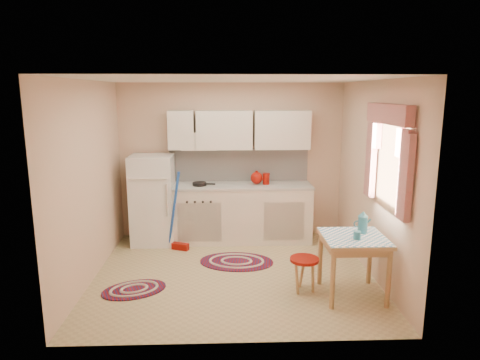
% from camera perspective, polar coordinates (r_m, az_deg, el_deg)
% --- Properties ---
extents(room_shell, '(3.64, 3.60, 2.52)m').
position_cam_1_polar(room_shell, '(5.58, 0.62, 3.86)').
color(room_shell, tan).
rests_on(room_shell, ground).
extents(fridge, '(0.65, 0.60, 1.40)m').
position_cam_1_polar(fridge, '(6.84, -11.53, -2.58)').
color(fridge, white).
rests_on(fridge, ground).
extents(broom, '(0.30, 0.22, 1.20)m').
position_cam_1_polar(broom, '(6.47, -8.09, -4.19)').
color(broom, blue).
rests_on(broom, ground).
extents(base_cabinets, '(2.25, 0.60, 0.88)m').
position_cam_1_polar(base_cabinets, '(6.86, -0.04, -4.53)').
color(base_cabinets, silver).
rests_on(base_cabinets, ground).
extents(countertop, '(2.27, 0.62, 0.04)m').
position_cam_1_polar(countertop, '(6.75, -0.04, -0.78)').
color(countertop, '#B7B5AE').
rests_on(countertop, base_cabinets).
extents(frying_pan, '(0.25, 0.25, 0.05)m').
position_cam_1_polar(frying_pan, '(6.70, -5.43, -0.53)').
color(frying_pan, black).
rests_on(frying_pan, countertop).
extents(red_kettle, '(0.21, 0.19, 0.21)m').
position_cam_1_polar(red_kettle, '(6.74, 2.23, 0.28)').
color(red_kettle, '#8C0D05').
rests_on(red_kettle, countertop).
extents(red_canister, '(0.13, 0.13, 0.16)m').
position_cam_1_polar(red_canister, '(6.76, 3.51, 0.08)').
color(red_canister, '#8C0D05').
rests_on(red_canister, countertop).
extents(table, '(0.72, 0.72, 0.72)m').
position_cam_1_polar(table, '(5.25, 14.77, -11.07)').
color(table, tan).
rests_on(table, ground).
extents(stool, '(0.35, 0.35, 0.42)m').
position_cam_1_polar(stool, '(5.29, 8.53, -12.38)').
color(stool, '#8C0D05').
rests_on(stool, ground).
extents(coffee_pot, '(0.15, 0.14, 0.28)m').
position_cam_1_polar(coffee_pot, '(5.23, 16.05, -5.42)').
color(coffee_pot, teal).
rests_on(coffee_pot, table).
extents(mug, '(0.08, 0.08, 0.10)m').
position_cam_1_polar(mug, '(5.02, 15.34, -7.17)').
color(mug, teal).
rests_on(mug, table).
extents(rug_center, '(1.11, 0.81, 0.02)m').
position_cam_1_polar(rug_center, '(6.13, -0.47, -10.83)').
color(rug_center, maroon).
rests_on(rug_center, ground).
extents(rug_left, '(0.91, 0.77, 0.02)m').
position_cam_1_polar(rug_left, '(5.49, -13.93, -14.01)').
color(rug_left, maroon).
rests_on(rug_left, ground).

